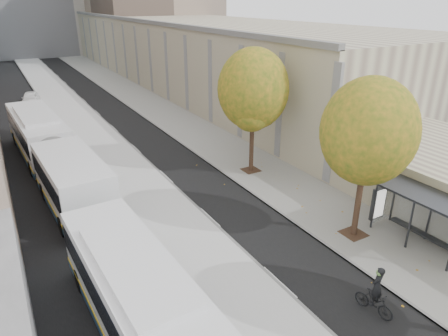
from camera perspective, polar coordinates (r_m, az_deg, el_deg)
bus_platform at (r=35.38m, az=-18.49°, el=4.55°), size 4.25×150.00×0.15m
sidewalk at (r=37.63m, az=-6.53°, el=6.62°), size 4.75×150.00×0.08m
building_tan at (r=67.59m, az=-7.91°, el=17.25°), size 18.00×92.00×8.00m
bus_shelter at (r=20.10m, az=27.04°, el=-4.37°), size 1.90×4.40×2.53m
tree_c at (r=18.49m, az=19.94°, el=4.87°), size 4.20×4.20×7.28m
tree_d at (r=24.94m, az=4.19°, el=11.15°), size 4.40×4.40×7.60m
bus_far at (r=27.64m, az=-23.52°, el=2.24°), size 3.70×18.39×3.04m
cyclist at (r=16.00m, az=20.77°, el=-16.77°), size 0.68×1.59×1.97m
distant_car at (r=48.42m, az=-25.92°, el=8.95°), size 2.41×4.20×1.35m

